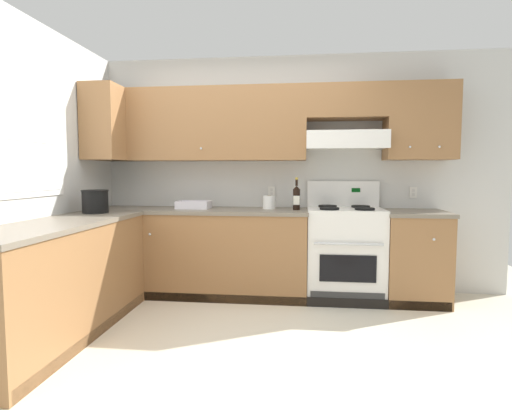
# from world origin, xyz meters

# --- Properties ---
(ground_plane) EXTENTS (7.04, 7.04, 0.00)m
(ground_plane) POSITION_xyz_m (0.00, 0.00, 0.00)
(ground_plane) COLOR beige
(wall_back) EXTENTS (4.68, 0.57, 2.55)m
(wall_back) POSITION_xyz_m (0.40, 1.53, 1.48)
(wall_back) COLOR silver
(wall_back) RESTS_ON ground_plane
(wall_left) EXTENTS (0.47, 4.00, 2.55)m
(wall_left) POSITION_xyz_m (-1.59, 0.23, 1.34)
(wall_left) COLOR silver
(wall_left) RESTS_ON ground_plane
(counter_back_run) EXTENTS (3.60, 0.65, 0.91)m
(counter_back_run) POSITION_xyz_m (0.04, 1.24, 0.45)
(counter_back_run) COLOR olive
(counter_back_run) RESTS_ON ground_plane
(counter_left_run) EXTENTS (0.63, 1.91, 0.91)m
(counter_left_run) POSITION_xyz_m (-1.24, -0.00, 0.45)
(counter_left_run) COLOR olive
(counter_left_run) RESTS_ON ground_plane
(stove) EXTENTS (0.76, 0.62, 1.20)m
(stove) POSITION_xyz_m (1.08, 1.25, 0.48)
(stove) COLOR white
(stove) RESTS_ON ground_plane
(wine_bottle) EXTENTS (0.07, 0.08, 0.33)m
(wine_bottle) POSITION_xyz_m (0.58, 1.24, 1.04)
(wine_bottle) COLOR black
(wine_bottle) RESTS_ON counter_back_run
(bowl) EXTENTS (0.34, 0.24, 0.08)m
(bowl) POSITION_xyz_m (-0.51, 1.28, 0.94)
(bowl) COLOR silver
(bowl) RESTS_ON counter_back_run
(bucket) EXTENTS (0.25, 0.25, 0.22)m
(bucket) POSITION_xyz_m (-1.30, 0.70, 1.02)
(bucket) COLOR black
(bucket) RESTS_ON counter_left_run
(paper_towel_roll) EXTENTS (0.13, 0.13, 0.14)m
(paper_towel_roll) POSITION_xyz_m (0.29, 1.34, 0.98)
(paper_towel_roll) COLOR white
(paper_towel_roll) RESTS_ON counter_back_run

